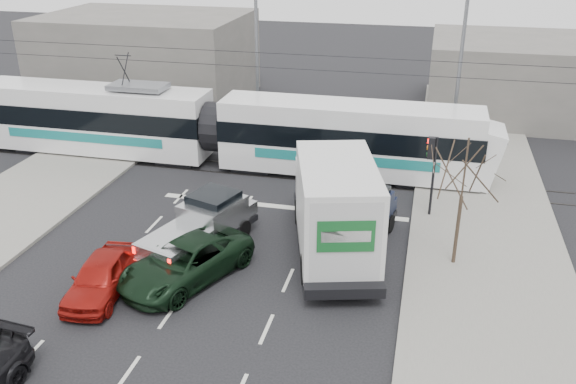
% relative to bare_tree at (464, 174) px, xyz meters
% --- Properties ---
extents(ground, '(120.00, 120.00, 0.00)m').
position_rel_bare_tree_xyz_m(ground, '(-7.60, -2.50, -3.79)').
color(ground, black).
rests_on(ground, ground).
extents(sidewalk_right, '(6.00, 60.00, 0.15)m').
position_rel_bare_tree_xyz_m(sidewalk_right, '(1.40, -2.50, -3.72)').
color(sidewalk_right, gray).
rests_on(sidewalk_right, ground).
extents(rails, '(60.00, 1.60, 0.03)m').
position_rel_bare_tree_xyz_m(rails, '(-7.60, 7.50, -3.78)').
color(rails, '#33302D').
rests_on(rails, ground).
extents(building_left, '(14.00, 10.00, 6.00)m').
position_rel_bare_tree_xyz_m(building_left, '(-21.60, 19.50, -0.79)').
color(building_left, slate).
rests_on(building_left, ground).
extents(building_right, '(12.00, 10.00, 5.00)m').
position_rel_bare_tree_xyz_m(building_right, '(4.40, 21.50, -1.29)').
color(building_right, slate).
rests_on(building_right, ground).
extents(bare_tree, '(2.40, 2.40, 5.00)m').
position_rel_bare_tree_xyz_m(bare_tree, '(0.00, 0.00, 0.00)').
color(bare_tree, '#47382B').
rests_on(bare_tree, ground).
extents(traffic_signal, '(0.44, 0.44, 3.60)m').
position_rel_bare_tree_xyz_m(traffic_signal, '(-1.13, 4.00, -1.05)').
color(traffic_signal, black).
rests_on(traffic_signal, ground).
extents(street_lamp_near, '(2.38, 0.25, 9.00)m').
position_rel_bare_tree_xyz_m(street_lamp_near, '(-0.29, 11.50, 1.32)').
color(street_lamp_near, slate).
rests_on(street_lamp_near, ground).
extents(street_lamp_far, '(2.38, 0.25, 9.00)m').
position_rel_bare_tree_xyz_m(street_lamp_far, '(-11.79, 13.50, 1.32)').
color(street_lamp_far, slate).
rests_on(street_lamp_far, ground).
extents(catenary, '(60.00, 0.20, 7.00)m').
position_rel_bare_tree_xyz_m(catenary, '(-7.60, 7.50, 0.09)').
color(catenary, black).
rests_on(catenary, ground).
extents(tram, '(27.37, 2.79, 5.59)m').
position_rel_bare_tree_xyz_m(tram, '(-12.41, 8.08, -1.81)').
color(tram, white).
rests_on(tram, ground).
extents(silver_pickup, '(3.59, 6.01, 2.07)m').
position_rel_bare_tree_xyz_m(silver_pickup, '(-9.78, -0.82, -2.76)').
color(silver_pickup, black).
rests_on(silver_pickup, ground).
extents(box_truck, '(4.78, 8.47, 4.01)m').
position_rel_bare_tree_xyz_m(box_truck, '(-4.63, -0.13, -1.81)').
color(box_truck, black).
rests_on(box_truck, ground).
extents(navy_pickup, '(2.82, 5.13, 2.05)m').
position_rel_bare_tree_xyz_m(navy_pickup, '(-3.71, 1.18, -2.78)').
color(navy_pickup, black).
rests_on(navy_pickup, ground).
extents(green_car, '(4.43, 5.91, 1.49)m').
position_rel_bare_tree_xyz_m(green_car, '(-9.54, -3.29, -3.05)').
color(green_car, black).
rests_on(green_car, ground).
extents(red_car, '(2.10, 4.26, 1.40)m').
position_rel_bare_tree_xyz_m(red_car, '(-12.07, -4.85, -3.09)').
color(red_car, maroon).
rests_on(red_car, ground).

